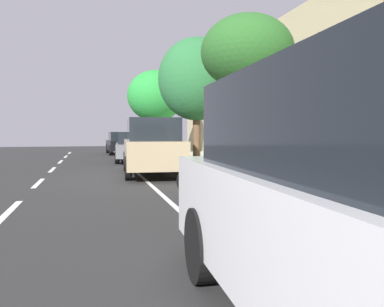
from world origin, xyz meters
name	(u,v)px	position (x,y,z in m)	size (l,w,h in m)	color
ground	(141,178)	(0.00, 0.00, 0.00)	(58.72, 58.72, 0.00)	#292929
sidewalk	(250,173)	(3.87, 0.00, 0.06)	(4.49, 36.70, 0.12)	#ABB19D
curb_edge	(186,175)	(1.55, 0.00, 0.06)	(0.16, 36.70, 0.12)	gray
lane_stripe_centre	(38,183)	(-3.11, -0.45, 0.00)	(0.14, 35.80, 0.01)	white
lane_stripe_bike_edge	(143,178)	(0.08, 0.00, 0.00)	(0.12, 36.70, 0.01)	white
building_facade	(314,88)	(6.36, 0.00, 3.15)	(0.50, 36.70, 6.29)	tan
parked_suv_white_nearest	(376,206)	(0.33, -10.44, 1.03)	(2.12, 4.77, 1.99)	white
parked_suv_tan_second	(152,146)	(0.52, 0.94, 1.03)	(2.20, 4.81, 1.99)	tan
parked_sedan_grey_mid	(133,147)	(0.52, 7.26, 0.75)	(2.07, 4.51, 1.52)	slate
parked_sedan_black_far	(121,143)	(0.40, 14.16, 0.75)	(1.94, 4.45, 1.52)	black
bicycle_at_curb	(211,182)	(1.08, -4.30, 0.38)	(1.41, 1.12, 0.77)	black
cyclist_with_backpack	(228,153)	(1.31, -4.76, 1.06)	(0.50, 0.58, 1.74)	#C6B284
street_tree_mid_block	(247,56)	(2.41, -3.16, 3.52)	(2.43, 2.43, 4.45)	brown
street_tree_far_end	(197,80)	(2.41, 1.85, 3.54)	(2.98, 2.98, 5.03)	brown
street_tree_corner	(156,96)	(2.41, 11.73, 3.79)	(3.58, 3.58, 5.29)	brown
fire_hydrant	(283,183)	(1.98, -6.02, 0.55)	(0.22, 0.22, 0.84)	red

